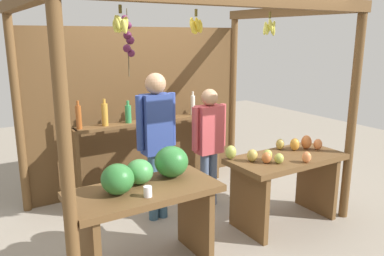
# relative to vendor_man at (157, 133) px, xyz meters

# --- Properties ---
(ground_plane) EXTENTS (12.00, 12.00, 0.00)m
(ground_plane) POSITION_rel_vendor_man_xyz_m (0.31, -0.03, -1.03)
(ground_plane) COLOR gray
(ground_plane) RESTS_ON ground
(market_stall) EXTENTS (3.27, 2.28, 2.45)m
(market_stall) POSITION_rel_vendor_man_xyz_m (0.30, 0.48, 0.40)
(market_stall) COLOR brown
(market_stall) RESTS_ON ground
(fruit_counter_left) EXTENTS (1.32, 0.67, 1.08)m
(fruit_counter_left) POSITION_rel_vendor_man_xyz_m (-0.52, -0.81, -0.32)
(fruit_counter_left) COLOR brown
(fruit_counter_left) RESTS_ON ground
(fruit_counter_right) EXTENTS (1.32, 0.66, 0.95)m
(fruit_counter_right) POSITION_rel_vendor_man_xyz_m (1.17, -0.84, -0.43)
(fruit_counter_right) COLOR brown
(fruit_counter_right) RESTS_ON ground
(bottle_shelf_unit) EXTENTS (2.10, 0.22, 1.36)m
(bottle_shelf_unit) POSITION_rel_vendor_man_xyz_m (0.31, 0.78, -0.21)
(bottle_shelf_unit) COLOR brown
(bottle_shelf_unit) RESTS_ON ground
(vendor_man) EXTENTS (0.48, 0.23, 1.70)m
(vendor_man) POSITION_rel_vendor_man_xyz_m (0.00, 0.00, 0.00)
(vendor_man) COLOR #355670
(vendor_man) RESTS_ON ground
(vendor_woman) EXTENTS (0.48, 0.20, 1.48)m
(vendor_woman) POSITION_rel_vendor_man_xyz_m (0.70, -0.01, -0.15)
(vendor_woman) COLOR slate
(vendor_woman) RESTS_ON ground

